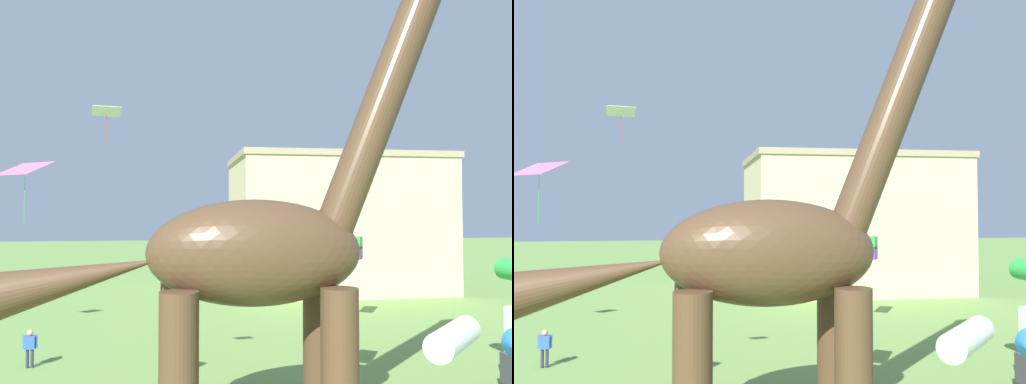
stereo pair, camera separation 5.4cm
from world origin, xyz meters
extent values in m
cylinder|color=#513823|center=(4.35, 5.06, 2.31)|extent=(1.07, 1.07, 4.63)
cylinder|color=#513823|center=(4.35, 3.01, 2.31)|extent=(1.07, 1.07, 4.63)
cylinder|color=#513823|center=(-0.08, 5.06, 2.31)|extent=(1.07, 1.07, 4.63)
cylinder|color=#513823|center=(-0.08, 3.01, 2.31)|extent=(1.07, 1.07, 4.63)
ellipsoid|color=#513823|center=(2.13, 4.03, 5.56)|extent=(6.33, 2.73, 3.12)
cylinder|color=#513823|center=(6.24, 4.03, 10.56)|extent=(4.55, 1.17, 9.02)
cone|color=#513823|center=(-3.18, 4.03, 4.85)|extent=(5.57, 1.56, 2.64)
cylinder|color=#2D3347|center=(-6.45, 13.26, 0.41)|extent=(0.14, 0.14, 0.81)
cylinder|color=#2D3347|center=(-6.26, 13.26, 0.41)|extent=(0.14, 0.14, 0.81)
cube|color=blue|center=(-6.35, 13.26, 1.10)|extent=(0.44, 0.27, 0.57)
sphere|color=tan|center=(-6.35, 13.26, 1.51)|extent=(0.25, 0.25, 0.25)
cylinder|color=blue|center=(-6.61, 13.26, 1.13)|extent=(0.11, 0.11, 0.55)
cylinder|color=blue|center=(-6.10, 13.26, 1.13)|extent=(0.11, 0.11, 0.55)
cube|color=green|center=(10.52, 19.69, 4.91)|extent=(1.30, 1.30, 0.76)
cube|color=purple|center=(10.52, 19.69, 4.31)|extent=(1.30, 1.30, 0.76)
cube|color=white|center=(-2.45, 6.75, 10.10)|extent=(1.04, 0.84, 0.23)
cylinder|color=red|center=(-2.45, 6.75, 9.49)|extent=(0.01, 0.01, 0.94)
cube|color=#287AE5|center=(5.58, 7.33, 5.51)|extent=(1.18, 1.18, 0.68)
cube|color=red|center=(5.58, 7.33, 4.98)|extent=(1.18, 1.18, 0.68)
cube|color=purple|center=(4.29, 23.06, 5.50)|extent=(1.17, 1.17, 0.75)
cube|color=orange|center=(4.29, 23.06, 4.91)|extent=(1.17, 1.17, 0.75)
cylinder|color=white|center=(5.71, -0.71, 4.04)|extent=(1.99, 2.04, 0.62)
cube|color=pink|center=(-4.36, 4.27, 7.97)|extent=(1.67, 1.59, 0.43)
cylinder|color=green|center=(-4.36, 4.27, 7.08)|extent=(0.01, 0.01, 1.37)
cube|color=#CCB78E|center=(13.86, 34.50, 5.57)|extent=(17.40, 12.39, 11.13)
cube|color=tan|center=(13.86, 34.50, 11.38)|extent=(17.75, 12.64, 0.50)
camera|label=1|loc=(-0.28, -11.60, 6.75)|focal=37.88mm
camera|label=2|loc=(-0.22, -11.61, 6.75)|focal=37.88mm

